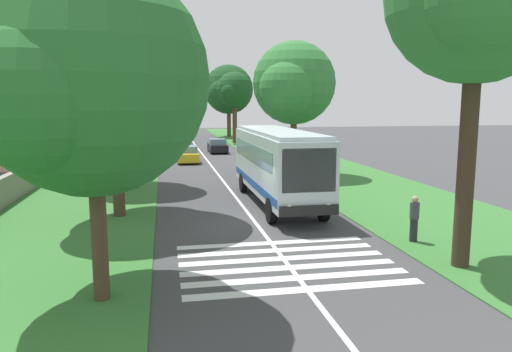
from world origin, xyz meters
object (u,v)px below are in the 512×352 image
object	(u,v)px
coach_bus	(277,162)
pedestrian	(414,218)
roadside_tree_left_1	(88,86)
utility_pole	(134,115)
trailing_car_3	(182,138)
roadside_tree_left_3	(107,54)
trailing_car_2	(181,143)
roadside_tree_right_2	(292,85)
trailing_car_1	(218,146)
roadside_tree_left_0	(148,73)
roadside_tree_right_1	(228,91)
trailing_car_0	(187,155)
roadside_tree_left_2	(118,72)
roadside_tree_right_3	(234,91)

from	to	relation	value
coach_bus	pedestrian	bearing A→B (deg)	-156.56
roadside_tree_left_1	utility_pole	xyz separation A→B (m)	(16.57, -0.09, -1.11)
trailing_car_3	roadside_tree_left_3	bearing A→B (deg)	173.58
trailing_car_2	roadside_tree_right_2	bearing A→B (deg)	-162.47
trailing_car_1	roadside_tree_left_0	distance (m)	10.81
coach_bus	trailing_car_2	size ratio (longest dim) A/B	2.60
trailing_car_1	roadside_tree_left_1	bearing A→B (deg)	168.93
roadside_tree_right_2	roadside_tree_right_1	bearing A→B (deg)	-1.12
trailing_car_3	pedestrian	distance (m)	46.37
roadside_tree_left_3	trailing_car_0	bearing A→B (deg)	-12.07
trailing_car_2	roadside_tree_left_1	xyz separation A→B (m)	(-42.07, 3.61, 4.81)
roadside_tree_left_1	roadside_tree_left_2	distance (m)	17.52
roadside_tree_right_2	utility_pole	distance (m)	11.20
roadside_tree_left_0	roadside_tree_left_1	distance (m)	40.48
roadside_tree_left_1	roadside_tree_left_2	xyz separation A→B (m)	(17.44, 0.74, 1.41)
coach_bus	trailing_car_0	world-z (taller)	coach_bus
roadside_tree_left_1	trailing_car_3	bearing A→B (deg)	-4.65
roadside_tree_left_3	utility_pole	bearing A→B (deg)	-4.53
roadside_tree_left_3	pedestrian	xyz separation A→B (m)	(-6.15, -11.15, -6.23)
roadside_tree_left_1	trailing_car_0	bearing A→B (deg)	-7.35
trailing_car_1	roadside_tree_left_2	xyz separation A→B (m)	(-19.30, 7.93, 6.22)
trailing_car_1	roadside_tree_right_2	bearing A→B (deg)	-168.58
roadside_tree_left_1	utility_pole	distance (m)	16.60
coach_bus	roadside_tree_right_1	world-z (taller)	roadside_tree_right_1
roadside_tree_right_1	pedestrian	distance (m)	57.25
trailing_car_0	roadside_tree_right_2	world-z (taller)	roadside_tree_right_2
roadside_tree_left_2	roadside_tree_right_3	size ratio (longest dim) A/B	1.10
utility_pole	roadside_tree_right_3	bearing A→B (deg)	-18.40
trailing_car_0	utility_pole	distance (m)	13.49
roadside_tree_left_1	roadside_tree_left_3	distance (m)	9.40
roadside_tree_right_3	pedestrian	distance (m)	45.29
roadside_tree_left_3	roadside_tree_left_1	bearing A→B (deg)	-176.99
roadside_tree_left_3	utility_pole	size ratio (longest dim) A/B	1.29
roadside_tree_right_1	roadside_tree_right_3	world-z (taller)	roadside_tree_right_1
trailing_car_2	trailing_car_1	bearing A→B (deg)	-146.07
trailing_car_2	roadside_tree_left_3	distance (m)	33.71
utility_pole	trailing_car_3	bearing A→B (deg)	-6.85
utility_pole	trailing_car_1	bearing A→B (deg)	-19.37
roadside_tree_right_2	pedestrian	size ratio (longest dim) A/B	5.47
trailing_car_0	trailing_car_3	distance (m)	19.97
roadside_tree_left_1	roadside_tree_left_2	world-z (taller)	roadside_tree_left_2
trailing_car_2	roadside_tree_right_3	xyz separation A→B (m)	(5.95, -6.95, 5.91)
roadside_tree_left_0	roadside_tree_left_3	bearing A→B (deg)	178.54
roadside_tree_left_3	roadside_tree_right_3	world-z (taller)	roadside_tree_left_3
trailing_car_2	roadside_tree_right_2	xyz separation A→B (m)	(-21.99, -6.95, 5.60)
trailing_car_1	roadside_tree_left_2	distance (m)	21.78
trailing_car_0	roadside_tree_right_1	distance (m)	32.53
roadside_tree_right_2	pedestrian	world-z (taller)	roadside_tree_right_2
trailing_car_1	roadside_tree_left_1	xyz separation A→B (m)	(-36.75, 7.19, 4.81)
roadside_tree_right_2	roadside_tree_right_3	size ratio (longest dim) A/B	1.04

